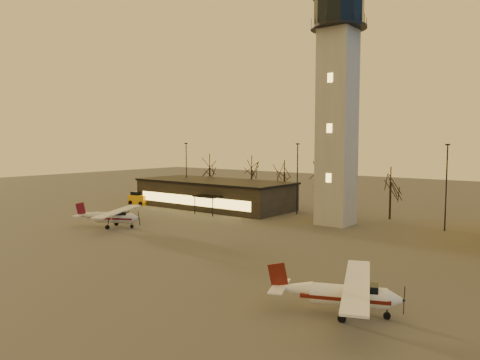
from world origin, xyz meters
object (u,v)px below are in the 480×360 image
Objects in this scene: control_tower at (338,93)px; cessna_rear at (115,219)px; service_cart at (139,199)px; terminal at (214,194)px; cessna_front at (350,299)px.

control_tower reaches higher than cessna_rear.
control_tower is 37.55m from service_cart.
terminal is at bearing 174.85° from control_tower.
control_tower is 31.21m from cessna_rear.
cessna_front is 54.63m from service_cart.
service_cart is at bearing 130.80° from cessna_front.
terminal is at bearing 14.73° from service_cart.
cessna_rear is at bearing 142.76° from cessna_front.
cessna_front is (14.72, -27.60, -15.31)m from control_tower.
cessna_front is at bearing -34.47° from service_cart.
control_tower reaches higher than cessna_front.
cessna_front is 1.02× the size of cessna_rear.
terminal is 2.47× the size of cessna_rear.
control_tower is 3.11× the size of cessna_front.
service_cart is at bearing -157.55° from terminal.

